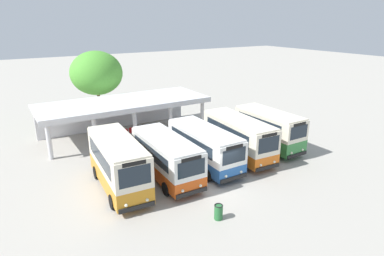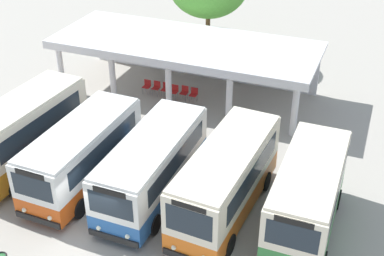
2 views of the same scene
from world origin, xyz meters
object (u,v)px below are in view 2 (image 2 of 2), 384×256
object	(u,v)px
waiting_chair_fourth_seat	(174,90)
city_bus_nearest_orange	(24,131)
city_bus_fifth_blue	(307,196)
waiting_chair_end_by_column	(147,85)
city_bus_fourth_amber	(226,179)
waiting_chair_middle_seat	(166,88)
city_bus_middle_cream	(152,165)
waiting_chair_far_end_seat	(194,93)
waiting_chair_second_from_end	(156,87)
city_bus_second_in_row	(82,152)
waiting_chair_fifth_seat	(184,92)

from	to	relation	value
waiting_chair_fourth_seat	city_bus_nearest_orange	bearing A→B (deg)	-112.98
city_bus_fifth_blue	waiting_chair_end_by_column	size ratio (longest dim) A/B	7.64
city_bus_fourth_amber	waiting_chair_middle_seat	world-z (taller)	city_bus_fourth_amber
city_bus_middle_cream	waiting_chair_far_end_seat	distance (m)	9.35
city_bus_nearest_orange	city_bus_middle_cream	xyz separation A→B (m)	(6.73, 0.03, -0.24)
city_bus_middle_cream	waiting_chair_second_from_end	size ratio (longest dim) A/B	8.55
city_bus_fourth_amber	city_bus_fifth_blue	bearing A→B (deg)	1.09
waiting_chair_end_by_column	waiting_chair_second_from_end	bearing A→B (deg)	4.21
city_bus_fourth_amber	waiting_chair_fourth_seat	size ratio (longest dim) A/B	8.73
city_bus_fifth_blue	waiting_chair_end_by_column	distance (m)	14.59
city_bus_fourth_amber	city_bus_fifth_blue	size ratio (longest dim) A/B	1.14
city_bus_fourth_amber	waiting_chair_fourth_seat	distance (m)	11.00
waiting_chair_end_by_column	waiting_chair_fourth_seat	bearing A→B (deg)	-0.77
waiting_chair_middle_seat	waiting_chair_fourth_seat	bearing A→B (deg)	-8.66
waiting_chair_second_from_end	waiting_chair_middle_seat	bearing A→B (deg)	2.21
city_bus_second_in_row	waiting_chair_middle_seat	world-z (taller)	city_bus_second_in_row
waiting_chair_second_from_end	city_bus_nearest_orange	bearing A→B (deg)	-105.95
city_bus_nearest_orange	waiting_chair_fourth_seat	size ratio (longest dim) A/B	8.53
city_bus_middle_cream	waiting_chair_fourth_seat	size ratio (longest dim) A/B	8.55
waiting_chair_second_from_end	waiting_chair_far_end_seat	size ratio (longest dim) A/B	1.00
city_bus_fifth_blue	waiting_chair_second_from_end	distance (m)	14.14
waiting_chair_middle_seat	waiting_chair_far_end_seat	world-z (taller)	same
waiting_chair_middle_seat	waiting_chair_fifth_seat	size ratio (longest dim) A/B	1.00
waiting_chair_second_from_end	waiting_chair_fifth_seat	xyz separation A→B (m)	(1.86, 0.02, 0.00)
waiting_chair_middle_seat	waiting_chair_far_end_seat	distance (m)	1.86
city_bus_fifth_blue	waiting_chair_fourth_seat	distance (m)	13.17
waiting_chair_far_end_seat	city_bus_nearest_orange	bearing A→B (deg)	-119.08
city_bus_second_in_row	waiting_chair_far_end_seat	distance (m)	9.65
waiting_chair_second_from_end	waiting_chair_middle_seat	xyz separation A→B (m)	(0.62, 0.02, 0.00)
city_bus_second_in_row	city_bus_fifth_blue	bearing A→B (deg)	2.53
waiting_chair_fifth_seat	waiting_chair_far_end_seat	world-z (taller)	same
waiting_chair_fifth_seat	city_bus_fifth_blue	bearing A→B (deg)	-45.05
city_bus_fourth_amber	waiting_chair_middle_seat	size ratio (longest dim) A/B	8.73
city_bus_second_in_row	waiting_chair_end_by_column	distance (m)	9.55
city_bus_fourth_amber	waiting_chair_second_from_end	distance (m)	11.80
city_bus_fourth_amber	waiting_chair_second_from_end	xyz separation A→B (m)	(-7.48, 9.04, -1.27)
waiting_chair_middle_seat	waiting_chair_fifth_seat	xyz separation A→B (m)	(1.24, -0.00, 0.00)
city_bus_fifth_blue	waiting_chair_fourth_seat	size ratio (longest dim) A/B	7.64
city_bus_fourth_amber	city_bus_nearest_orange	bearing A→B (deg)	-179.31
city_bus_second_in_row	waiting_chair_second_from_end	bearing A→B (deg)	94.53
city_bus_second_in_row	city_bus_fourth_amber	world-z (taller)	city_bus_fourth_amber
waiting_chair_end_by_column	waiting_chair_second_from_end	xyz separation A→B (m)	(0.62, 0.05, 0.00)
city_bus_second_in_row	waiting_chair_second_from_end	distance (m)	9.53
waiting_chair_fourth_seat	waiting_chair_far_end_seat	size ratio (longest dim) A/B	1.00
city_bus_fifth_blue	waiting_chair_fifth_seat	xyz separation A→B (m)	(-8.99, 9.00, -1.29)
city_bus_nearest_orange	waiting_chair_end_by_column	xyz separation A→B (m)	(2.00, 9.12, -1.39)
city_bus_nearest_orange	waiting_chair_fifth_seat	xyz separation A→B (m)	(4.48, 9.19, -1.39)
city_bus_middle_cream	waiting_chair_end_by_column	bearing A→B (deg)	117.50
city_bus_second_in_row	city_bus_middle_cream	xyz separation A→B (m)	(3.37, 0.29, -0.01)
city_bus_second_in_row	city_bus_fourth_amber	size ratio (longest dim) A/B	0.95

